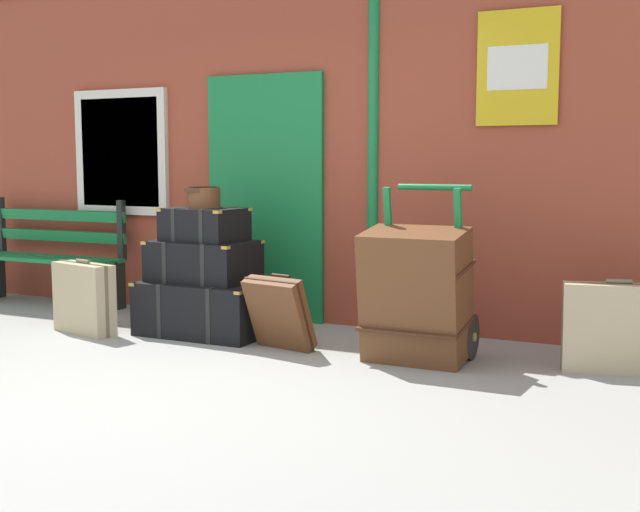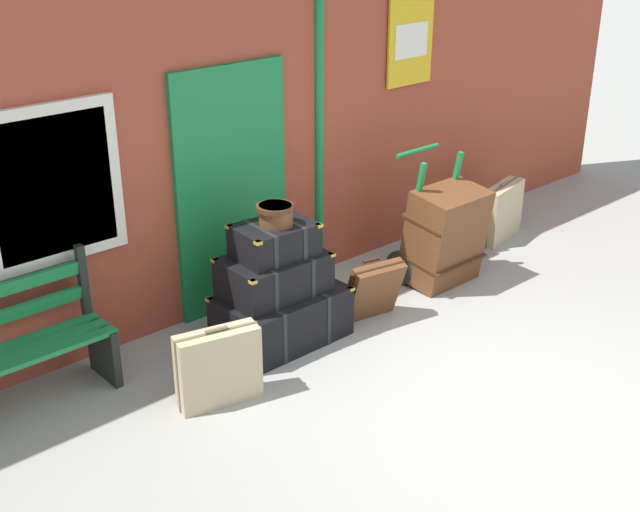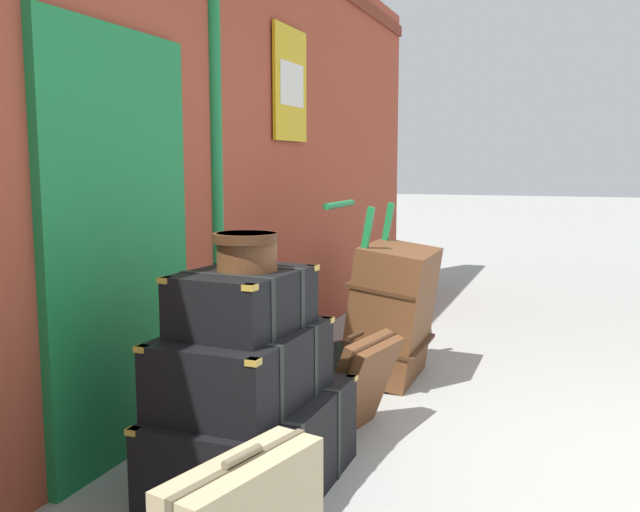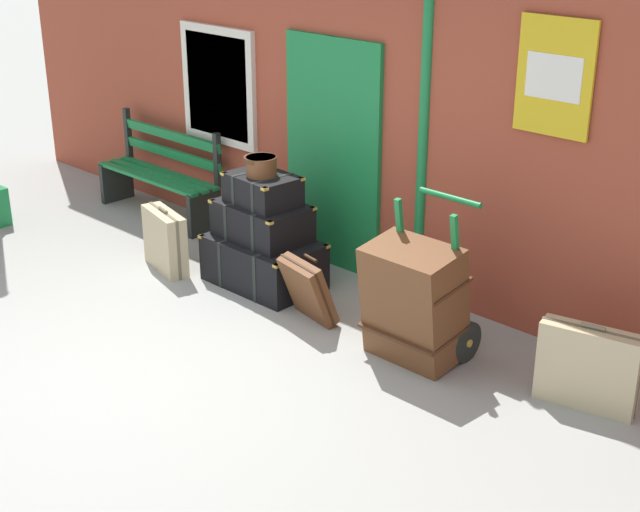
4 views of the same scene
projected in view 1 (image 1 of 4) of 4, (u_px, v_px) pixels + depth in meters
ground_plane at (117, 395)px, 4.77m from camera, size 60.00×60.00×0.00m
brick_facade at (309, 134)px, 6.92m from camera, size 10.40×0.35×3.20m
platform_bench at (49, 258)px, 7.75m from camera, size 1.60×0.43×1.01m
steamer_trunk_base at (206, 308)px, 6.43m from camera, size 1.01×0.65×0.43m
steamer_trunk_middle at (204, 261)px, 6.44m from camera, size 0.83×0.57×0.33m
steamer_trunk_top at (204, 224)px, 6.40m from camera, size 0.64×0.50×0.27m
round_hatbox at (203, 196)px, 6.36m from camera, size 0.29×0.28×0.17m
porters_trolley at (423, 318)px, 5.67m from camera, size 0.71×0.56×1.21m
large_brown_trunk at (416, 295)px, 5.49m from camera, size 0.70×0.55×0.93m
suitcase_caramel at (617, 329)px, 5.23m from camera, size 0.70×0.32×0.62m
suitcase_beige at (279, 313)px, 5.87m from camera, size 0.53×0.39×0.55m
suitcase_brown at (84, 298)px, 6.45m from camera, size 0.62×0.33×0.60m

